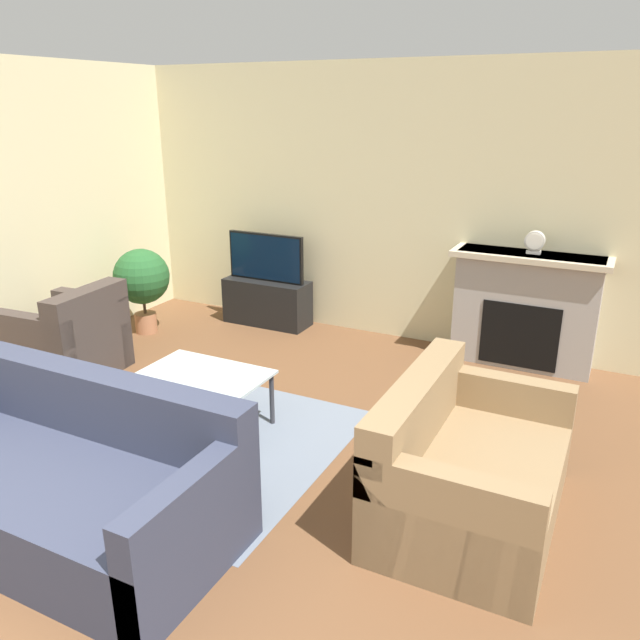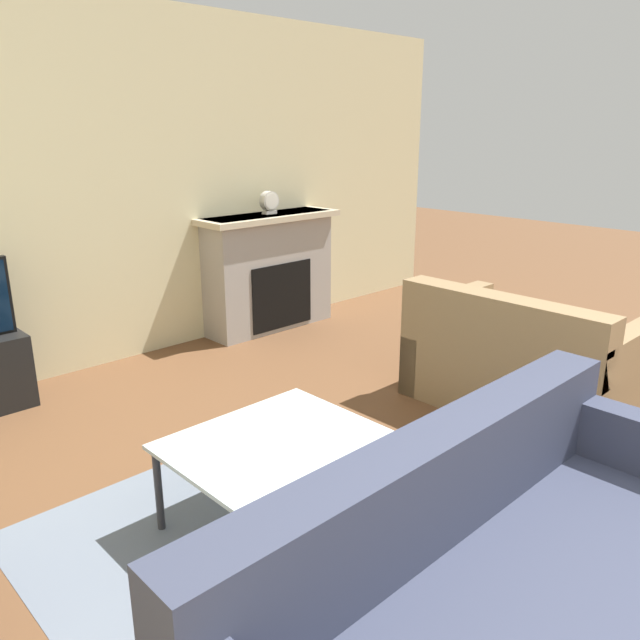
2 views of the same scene
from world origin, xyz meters
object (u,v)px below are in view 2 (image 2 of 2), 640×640
(couch_loveseat, at_px, (521,365))
(couch_sectional, at_px, (513,618))
(coffee_table, at_px, (275,447))
(mantel_clock, at_px, (269,202))

(couch_loveseat, bearing_deg, couch_sectional, 118.63)
(couch_sectional, bearing_deg, coffee_table, 88.37)
(coffee_table, bearing_deg, mantel_clock, 50.91)
(coffee_table, bearing_deg, couch_loveseat, -3.62)
(mantel_clock, bearing_deg, coffee_table, -129.09)
(couch_loveseat, height_order, mantel_clock, mantel_clock)
(couch_sectional, xyz_separation_m, couch_loveseat, (2.03, 1.11, 0.01))
(coffee_table, bearing_deg, couch_sectional, -91.63)
(couch_sectional, distance_m, mantel_clock, 4.18)
(couch_loveseat, relative_size, mantel_clock, 6.85)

